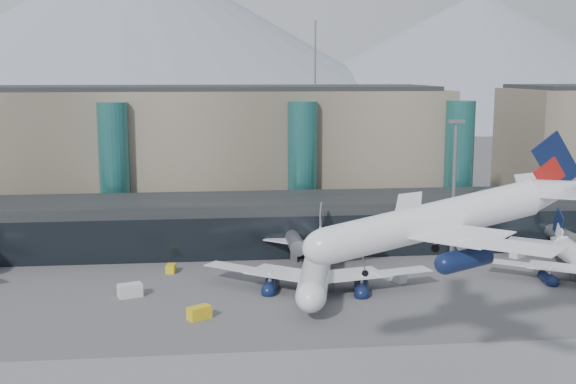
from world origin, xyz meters
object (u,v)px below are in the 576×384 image
object	(u,v)px
veh_d	(518,252)
veh_h	(199,313)
jet_parked_mid	(317,256)
lightmast_mid	(454,180)
hero_jet	(460,207)
veh_a	(130,290)
veh_b	(171,269)
veh_g	(398,277)

from	to	relation	value
veh_d	veh_h	world-z (taller)	veh_d
jet_parked_mid	veh_d	size ratio (longest dim) A/B	12.09
lightmast_mid	hero_jet	distance (m)	56.38
veh_a	veh_d	world-z (taller)	veh_a
jet_parked_mid	veh_b	bearing A→B (deg)	79.10
lightmast_mid	veh_g	world-z (taller)	lightmast_mid
veh_d	veh_h	size ratio (longest dim) A/B	0.98
lightmast_mid	veh_d	size ratio (longest dim) A/B	7.96
lightmast_mid	veh_b	size ratio (longest dim) A/B	10.50
hero_jet	veh_h	distance (m)	41.67
veh_g	veh_h	size ratio (longest dim) A/B	0.81
veh_h	hero_jet	bearing A→B (deg)	-71.30
lightmast_mid	hero_jet	size ratio (longest dim) A/B	0.74
veh_h	lightmast_mid	bearing A→B (deg)	0.20
veh_d	veh_a	bearing A→B (deg)	157.25
jet_parked_mid	veh_d	bearing A→B (deg)	-60.25
veh_g	veh_b	bearing A→B (deg)	-128.52
hero_jet	veh_d	world-z (taller)	hero_jet
veh_g	veh_h	xyz separation A→B (m)	(-32.50, -14.64, 0.13)
lightmast_mid	veh_g	size ratio (longest dim) A/B	9.64
jet_parked_mid	veh_g	bearing A→B (deg)	-78.43
veh_d	hero_jet	bearing A→B (deg)	-156.52
veh_a	veh_g	distance (m)	43.40
hero_jet	veh_d	xyz separation A→B (m)	(29.93, 51.23, -18.96)
veh_a	veh_h	size ratio (longest dim) A/B	1.11
lightmast_mid	veh_d	world-z (taller)	lightmast_mid
veh_d	veh_g	xyz separation A→B (m)	(-26.36, -13.36, -0.14)
veh_g	veh_h	world-z (taller)	veh_h
jet_parked_mid	veh_b	xyz separation A→B (m)	(-24.08, 9.76, -4.03)
lightmast_mid	jet_parked_mid	distance (m)	33.26
veh_d	veh_g	world-z (taller)	veh_d
veh_b	veh_h	bearing A→B (deg)	-160.06
veh_a	veh_b	distance (m)	14.14
jet_parked_mid	veh_g	distance (m)	14.20
veh_a	veh_g	size ratio (longest dim) A/B	1.36
lightmast_mid	veh_a	xyz separation A→B (m)	(-57.45, -18.69, -13.40)
veh_b	veh_d	size ratio (longest dim) A/B	0.76
veh_b	veh_h	distance (m)	24.86
jet_parked_mid	veh_a	size ratio (longest dim) A/B	10.76
jet_parked_mid	veh_b	size ratio (longest dim) A/B	15.94
lightmast_mid	veh_h	size ratio (longest dim) A/B	7.84
jet_parked_mid	veh_h	bearing A→B (deg)	138.82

